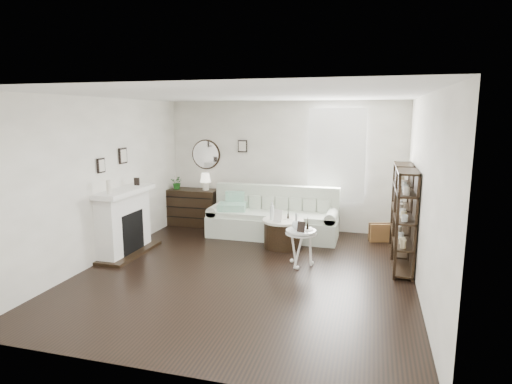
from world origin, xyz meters
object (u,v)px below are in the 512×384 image
(dresser, at_px, (191,207))
(drum_table, at_px, (283,233))
(sofa, at_px, (274,220))
(pedestal_table, at_px, (301,233))

(dresser, bearing_deg, drum_table, -25.00)
(sofa, bearing_deg, drum_table, -63.79)
(dresser, bearing_deg, sofa, -11.28)
(dresser, distance_m, pedestal_table, 3.41)
(sofa, bearing_deg, dresser, 168.72)
(dresser, height_order, drum_table, dresser)
(dresser, relative_size, pedestal_table, 1.99)
(sofa, xyz_separation_m, drum_table, (0.33, -0.68, -0.06))
(drum_table, bearing_deg, sofa, 116.21)
(sofa, relative_size, drum_table, 3.39)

